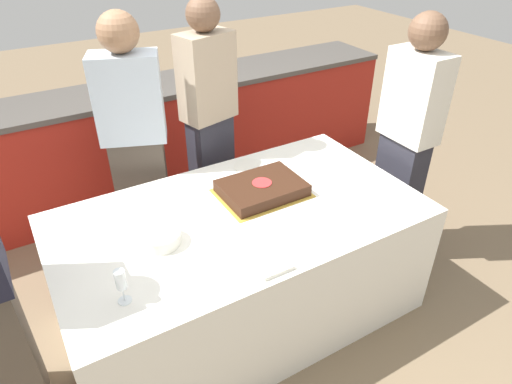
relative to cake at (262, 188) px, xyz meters
The scene contains 11 objects.
ground_plane 0.80m from the cake, 152.66° to the right, with size 14.00×14.00×0.00m, color #7A664C.
back_counter 1.56m from the cake, 97.41° to the left, with size 4.40×0.58×0.92m.
dining_table 0.46m from the cake, 152.66° to the right, with size 1.96×1.09×0.73m.
cake is the anchor object (origin of this frame).
plate_stack 0.66m from the cake, 169.20° to the right, with size 0.20×0.20×0.06m.
wine_glass 1.01m from the cake, 155.77° to the right, with size 0.06×0.06×0.17m.
side_plate_near_cake 0.32m from the cake, 73.01° to the left, with size 0.19×0.19×0.00m.
utensil_pile 0.63m from the cake, 115.95° to the right, with size 0.16×0.10×0.02m.
person_cutting_cake 0.67m from the cake, 90.00° to the left, with size 0.37×0.28×1.69m.
person_seated_right 1.01m from the cake, ahead, with size 0.21×0.36×1.63m.
person_standing_back 0.84m from the cake, 126.84° to the left, with size 0.43×0.33×1.66m.
Camera 1 is at (-0.93, -1.75, 2.15)m, focal length 32.00 mm.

